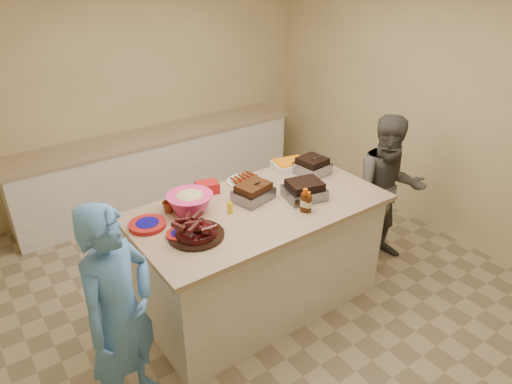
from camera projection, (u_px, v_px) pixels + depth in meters
room at (263, 288)px, 4.33m from camera, size 4.50×5.00×2.70m
back_counter at (159, 167)px, 5.71m from camera, size 3.60×0.64×0.90m
island at (259, 299)px, 4.19m from camera, size 2.10×1.12×0.99m
rib_platter at (196, 236)px, 3.32m from camera, size 0.47×0.47×0.17m
pulled_pork_tray at (253, 200)px, 3.81m from camera, size 0.36×0.30×0.10m
brisket_tray at (304, 198)px, 3.84m from camera, size 0.37×0.33×0.10m
roasting_pan at (312, 173)px, 4.27m from camera, size 0.30×0.30×0.11m
coleslaw_bowl at (191, 211)px, 3.64m from camera, size 0.37×0.37×0.25m
sausage_plate at (244, 182)px, 4.11m from camera, size 0.34×0.34×0.05m
mac_cheese_dish at (290, 168)px, 4.38m from camera, size 0.36×0.30×0.09m
bbq_bottle_a at (304, 211)px, 3.64m from camera, size 0.07×0.07×0.20m
bbq_bottle_b at (307, 212)px, 3.63m from camera, size 0.06×0.06×0.18m
mustard_bottle at (230, 213)px, 3.62m from camera, size 0.04×0.04×0.12m
sauce_bowl at (243, 192)px, 3.93m from camera, size 0.15×0.05×0.15m
plate_stack_large at (148, 227)px, 3.44m from camera, size 0.28×0.28×0.03m
plate_stack_small at (180, 236)px, 3.32m from camera, size 0.20×0.20×0.03m
plastic_cup at (169, 212)px, 3.63m from camera, size 0.10×0.09×0.10m
basket_stack at (207, 192)px, 3.93m from camera, size 0.22×0.18×0.09m
guest_gray at (378, 255)px, 4.82m from camera, size 1.43×1.68×0.58m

